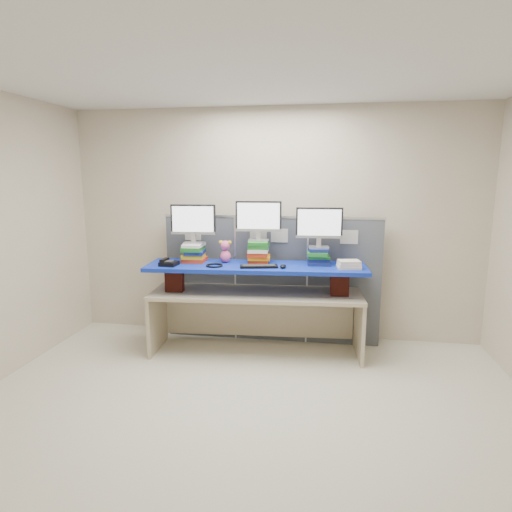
% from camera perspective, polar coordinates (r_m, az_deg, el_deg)
% --- Properties ---
extents(room, '(5.00, 4.00, 2.80)m').
position_cam_1_polar(room, '(3.30, -1.74, 0.37)').
color(room, beige).
rests_on(room, ground).
extents(cubicle_partition, '(2.60, 0.06, 1.53)m').
position_cam_1_polar(cubicle_partition, '(5.15, 2.00, -3.04)').
color(cubicle_partition, '#464B53').
rests_on(cubicle_partition, ground).
extents(desk, '(2.38, 0.83, 0.71)m').
position_cam_1_polar(desk, '(4.83, 0.00, -6.47)').
color(desk, '#BAAB8E').
rests_on(desk, ground).
extents(brick_pier_left, '(0.20, 0.12, 0.27)m').
position_cam_1_polar(brick_pier_left, '(4.87, -10.81, -3.12)').
color(brick_pier_left, maroon).
rests_on(brick_pier_left, desk).
extents(brick_pier_right, '(0.20, 0.12, 0.27)m').
position_cam_1_polar(brick_pier_right, '(4.71, 11.08, -3.62)').
color(brick_pier_right, maroon).
rests_on(brick_pier_right, desk).
extents(blue_board, '(2.44, 0.75, 0.04)m').
position_cam_1_polar(blue_board, '(4.72, 0.00, -1.46)').
color(blue_board, '#0B1992').
rests_on(blue_board, brick_pier_left).
extents(book_stack_left, '(0.27, 0.31, 0.21)m').
position_cam_1_polar(book_stack_left, '(4.93, -8.28, 0.43)').
color(book_stack_left, red).
rests_on(book_stack_left, blue_board).
extents(book_stack_center, '(0.27, 0.32, 0.25)m').
position_cam_1_polar(book_stack_center, '(4.80, 0.34, 0.56)').
color(book_stack_center, red).
rests_on(book_stack_center, blue_board).
extents(book_stack_right, '(0.27, 0.32, 0.19)m').
position_cam_1_polar(book_stack_right, '(4.80, 8.28, 0.02)').
color(book_stack_right, navy).
rests_on(book_stack_right, blue_board).
extents(monitor_left, '(0.51, 0.16, 0.44)m').
position_cam_1_polar(monitor_left, '(4.88, -8.37, 4.57)').
color(monitor_left, '#ACACB1').
rests_on(monitor_left, book_stack_left).
extents(monitor_center, '(0.51, 0.16, 0.44)m').
position_cam_1_polar(monitor_center, '(4.75, 0.34, 5.04)').
color(monitor_center, '#ACACB1').
rests_on(monitor_center, book_stack_center).
extents(monitor_right, '(0.51, 0.16, 0.44)m').
position_cam_1_polar(monitor_right, '(4.75, 8.42, 4.12)').
color(monitor_right, '#ACACB1').
rests_on(monitor_right, book_stack_right).
extents(keyboard, '(0.42, 0.21, 0.03)m').
position_cam_1_polar(keyboard, '(4.58, 0.39, -1.38)').
color(keyboard, black).
rests_on(keyboard, blue_board).
extents(mouse, '(0.07, 0.12, 0.04)m').
position_cam_1_polar(mouse, '(4.56, 3.63, -1.37)').
color(mouse, black).
rests_on(mouse, blue_board).
extents(desk_phone, '(0.19, 0.18, 0.08)m').
position_cam_1_polar(desk_phone, '(4.77, -11.61, -0.92)').
color(desk_phone, black).
rests_on(desk_phone, blue_board).
extents(headset, '(0.24, 0.24, 0.02)m').
position_cam_1_polar(headset, '(4.66, -5.57, -1.25)').
color(headset, black).
rests_on(headset, blue_board).
extents(plush_toy, '(0.15, 0.11, 0.25)m').
position_cam_1_polar(plush_toy, '(4.83, -4.11, 0.64)').
color(plush_toy, '#EB598C').
rests_on(plush_toy, blue_board).
extents(binder_stack, '(0.27, 0.23, 0.09)m').
position_cam_1_polar(binder_stack, '(4.63, 12.29, -1.12)').
color(binder_stack, beige).
rests_on(binder_stack, blue_board).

